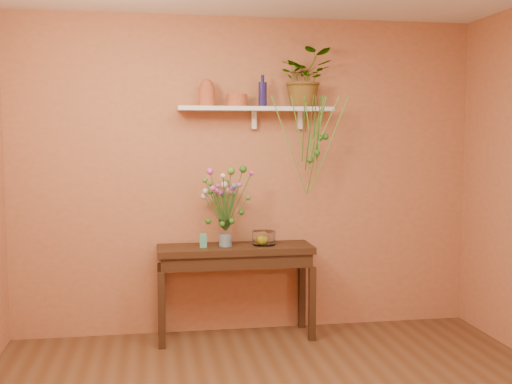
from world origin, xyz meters
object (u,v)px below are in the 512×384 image
at_px(blue_bottle, 263,94).
at_px(bouquet, 225,193).
at_px(sideboard, 235,259).
at_px(spider_plant, 305,78).
at_px(glass_bowl, 264,239).
at_px(terracotta_jug, 207,93).
at_px(glass_vase, 225,235).

xyz_separation_m(blue_bottle, bouquet, (-0.33, -0.10, -0.82)).
height_order(sideboard, blue_bottle, blue_bottle).
distance_m(sideboard, spider_plant, 1.64).
bearing_deg(spider_plant, sideboard, -169.50).
height_order(blue_bottle, glass_bowl, blue_bottle).
xyz_separation_m(terracotta_jug, blue_bottle, (0.47, 0.01, 0.00)).
relative_size(blue_bottle, glass_bowl, 1.36).
bearing_deg(glass_bowl, spider_plant, 15.78).
bearing_deg(sideboard, terracotta_jug, 162.52).
bearing_deg(glass_bowl, glass_vase, -176.48).
height_order(bouquet, glass_bowl, bouquet).
relative_size(terracotta_jug, glass_vase, 0.98).
height_order(spider_plant, glass_bowl, spider_plant).
xyz_separation_m(sideboard, spider_plant, (0.61, 0.11, 1.51)).
height_order(spider_plant, glass_vase, spider_plant).
height_order(glass_vase, bouquet, bouquet).
height_order(blue_bottle, glass_vase, blue_bottle).
xyz_separation_m(sideboard, terracotta_jug, (-0.22, 0.07, 1.38)).
height_order(sideboard, glass_vase, glass_vase).
height_order(terracotta_jug, spider_plant, spider_plant).
relative_size(bouquet, glass_bowl, 2.84).
bearing_deg(glass_vase, terracotta_jug, 149.47).
height_order(blue_bottle, bouquet, blue_bottle).
relative_size(blue_bottle, spider_plant, 0.54).
xyz_separation_m(terracotta_jug, glass_bowl, (0.47, -0.06, -1.21)).
distance_m(blue_bottle, spider_plant, 0.40).
xyz_separation_m(glass_vase, glass_bowl, (0.33, 0.02, -0.04)).
bearing_deg(terracotta_jug, spider_plant, 2.96).
xyz_separation_m(blue_bottle, glass_bowl, (-0.00, -0.07, -1.21)).
distance_m(terracotta_jug, glass_vase, 1.18).
relative_size(terracotta_jug, blue_bottle, 0.85).
bearing_deg(spider_plant, bouquet, -169.46).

